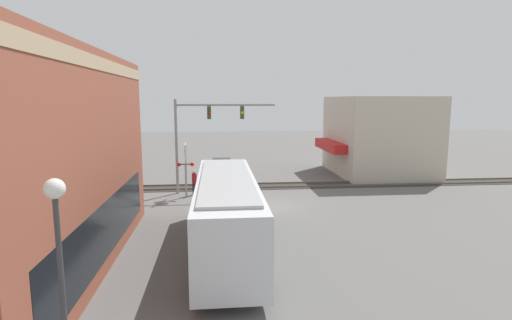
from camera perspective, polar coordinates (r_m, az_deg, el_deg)
ground_plane at (r=25.34m, az=1.79°, el=-6.69°), size 120.00×120.00×0.00m
shop_building at (r=37.75m, az=17.04°, el=3.35°), size 9.25×8.94×6.95m
city_bus at (r=17.80m, az=-4.24°, el=-7.17°), size 11.58×2.59×3.37m
traffic_signal_gantry at (r=28.58m, az=-7.44°, el=4.91°), size 0.42×7.11×6.73m
crossing_signal at (r=27.78m, az=-10.02°, el=-0.61°), size 1.41×1.18×3.81m
streetlamp at (r=9.76m, az=-26.10°, el=-14.32°), size 0.44×0.44×5.10m
rail_track_near at (r=31.12m, az=0.36°, el=-3.73°), size 2.60×60.00×0.15m
parked_car_grey at (r=35.90m, az=-4.95°, el=-1.07°), size 4.35×1.82×1.41m
pedestrian_at_crossing at (r=28.49m, az=-8.80°, el=-3.18°), size 0.34×0.34×1.78m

